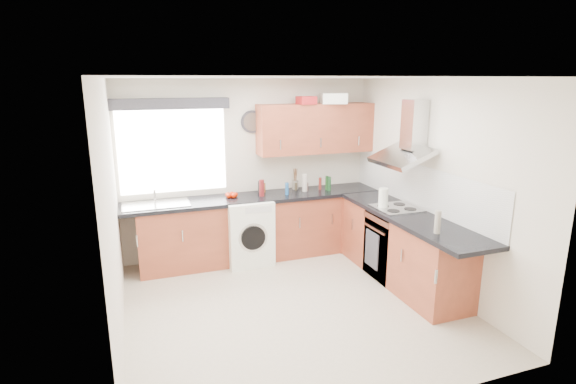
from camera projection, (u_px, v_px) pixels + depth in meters
name	position (u px, v px, depth m)	size (l,w,h in m)	color
ground_plane	(293.00, 305.00, 5.08)	(3.60, 3.60, 0.00)	beige
ceiling	(293.00, 78.00, 4.48)	(3.60, 3.60, 0.02)	white
wall_back	(249.00, 168.00, 6.42)	(3.60, 0.02, 2.50)	silver
wall_front	(382.00, 261.00, 3.14)	(3.60, 0.02, 2.50)	silver
wall_left	(112.00, 215.00, 4.19)	(0.02, 3.60, 2.50)	silver
wall_right	(434.00, 185.00, 5.37)	(0.02, 3.60, 2.50)	silver
window	(173.00, 151.00, 6.00)	(1.40, 0.02, 1.10)	white
window_blind	(171.00, 104.00, 5.76)	(1.50, 0.18, 0.14)	#2D2D33
splashback	(418.00, 186.00, 5.66)	(0.01, 3.00, 0.54)	white
base_cab_back	(249.00, 229.00, 6.32)	(3.00, 0.58, 0.86)	brown
base_cab_corner	(351.00, 218.00, 6.84)	(0.60, 0.60, 0.86)	brown
base_cab_right	(402.00, 248.00, 5.61)	(0.58, 2.10, 0.86)	brown
worktop_back	(255.00, 198.00, 6.24)	(3.60, 0.62, 0.05)	black
worktop_right	(410.00, 217.00, 5.36)	(0.62, 2.42, 0.05)	black
sink	(156.00, 202.00, 5.79)	(0.84, 0.46, 0.10)	#B2B2B3
oven	(394.00, 245.00, 5.75)	(0.56, 0.58, 0.85)	black
hob_plate	(396.00, 208.00, 5.63)	(0.52, 0.52, 0.01)	#B2B2B3
extractor_hood	(408.00, 140.00, 5.45)	(0.52, 0.78, 0.66)	#B2B2B3
upper_cabinets	(316.00, 128.00, 6.44)	(1.70, 0.35, 0.70)	brown
washing_machine	(247.00, 231.00, 6.20)	(0.61, 0.59, 0.90)	white
wall_clock	(252.00, 122.00, 6.24)	(0.32, 0.32, 0.04)	#2D2D33
casserole	(334.00, 99.00, 6.32)	(0.35, 0.25, 0.15)	white
storage_box	(306.00, 100.00, 6.18)	(0.24, 0.20, 0.11)	#A51A1B
utensil_pot	(295.00, 185.00, 6.62)	(0.09, 0.09, 0.13)	gray
kitchen_roll	(383.00, 198.00, 5.62)	(0.12, 0.12, 0.26)	white
tomato_cluster	(231.00, 195.00, 6.15)	(0.15, 0.15, 0.07)	red
jar_0	(307.00, 187.00, 6.50)	(0.05, 0.05, 0.12)	#421D17
jar_1	(329.00, 184.00, 6.52)	(0.06, 0.06, 0.20)	#16401D
jar_2	(287.00, 189.00, 6.28)	(0.05, 0.05, 0.17)	#1C4F88
jar_3	(264.00, 188.00, 6.42)	(0.04, 0.04, 0.13)	brown
jar_4	(320.00, 184.00, 6.58)	(0.04, 0.04, 0.18)	maroon
jar_5	(259.00, 187.00, 6.41)	(0.04, 0.04, 0.17)	black
jar_6	(327.00, 183.00, 6.55)	(0.04, 0.04, 0.21)	#184017
jar_7	(296.00, 187.00, 6.54)	(0.04, 0.04, 0.11)	#3B3221
jar_8	(262.00, 188.00, 6.20)	(0.07, 0.07, 0.23)	maroon
jar_9	(305.00, 183.00, 6.47)	(0.07, 0.07, 0.26)	#B9AC9D
bottle_0	(438.00, 222.00, 4.69)	(0.06, 0.06, 0.25)	#A19A8A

